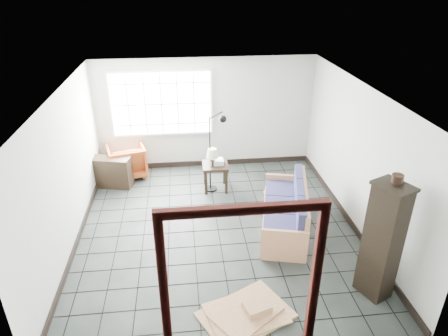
{
  "coord_description": "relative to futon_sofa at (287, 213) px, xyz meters",
  "views": [
    {
      "loc": [
        -0.56,
        -6.04,
        4.3
      ],
      "look_at": [
        0.14,
        0.3,
        1.12
      ],
      "focal_mm": 32.0,
      "sensor_mm": 36.0,
      "label": 1
    }
  ],
  "objects": [
    {
      "name": "ground",
      "position": [
        -1.27,
        0.06,
        -0.32
      ],
      "size": [
        5.5,
        5.5,
        0.0
      ],
      "primitive_type": "plane",
      "color": "black",
      "rests_on": "ground"
    },
    {
      "name": "room_shell",
      "position": [
        -1.27,
        0.09,
        1.36
      ],
      "size": [
        5.02,
        5.52,
        2.61
      ],
      "color": "#AEB2AB",
      "rests_on": "ground"
    },
    {
      "name": "window_panel",
      "position": [
        -2.27,
        2.76,
        1.28
      ],
      "size": [
        2.32,
        0.08,
        1.52
      ],
      "color": "silver",
      "rests_on": "ground"
    },
    {
      "name": "doorway_trim",
      "position": [
        -1.27,
        -2.64,
        1.06
      ],
      "size": [
        1.8,
        0.08,
        2.2
      ],
      "color": "#370F0C",
      "rests_on": "ground"
    },
    {
      "name": "futon_sofa",
      "position": [
        0.0,
        0.0,
        0.0
      ],
      "size": [
        1.2,
        2.11,
        0.88
      ],
      "rotation": [
        0.0,
        0.0,
        -0.24
      ],
      "color": "#996545",
      "rests_on": "ground"
    },
    {
      "name": "armchair",
      "position": [
        -3.13,
        2.46,
        0.1
      ],
      "size": [
        0.97,
        0.93,
        0.83
      ],
      "primitive_type": "imported",
      "rotation": [
        0.0,
        0.0,
        3.39
      ],
      "color": "maroon",
      "rests_on": "ground"
    },
    {
      "name": "side_table",
      "position": [
        -1.17,
        1.6,
        0.17
      ],
      "size": [
        0.55,
        0.55,
        0.59
      ],
      "rotation": [
        0.0,
        0.0,
        -0.02
      ],
      "color": "black",
      "rests_on": "ground"
    },
    {
      "name": "table_lamp",
      "position": [
        -1.23,
        1.55,
        0.54
      ],
      "size": [
        0.31,
        0.31,
        0.39
      ],
      "rotation": [
        0.0,
        0.0,
        -0.25
      ],
      "color": "black",
      "rests_on": "side_table"
    },
    {
      "name": "projector",
      "position": [
        -1.15,
        1.63,
        0.32
      ],
      "size": [
        0.31,
        0.24,
        0.11
      ],
      "rotation": [
        0.0,
        0.0,
        0.01
      ],
      "color": "silver",
      "rests_on": "side_table"
    },
    {
      "name": "floor_lamp",
      "position": [
        -1.15,
        1.55,
        0.63
      ],
      "size": [
        0.5,
        0.31,
        1.78
      ],
      "rotation": [
        0.0,
        0.0,
        0.12
      ],
      "color": "black",
      "rests_on": "ground"
    },
    {
      "name": "console_shelf",
      "position": [
        -3.42,
        1.99,
        0.02
      ],
      "size": [
        0.92,
        0.53,
        0.68
      ],
      "rotation": [
        0.0,
        0.0,
        -0.23
      ],
      "color": "black",
      "rests_on": "ground"
    },
    {
      "name": "tall_shelf",
      "position": [
        0.85,
        -1.75,
        0.61
      ],
      "size": [
        0.55,
        0.61,
        1.82
      ],
      "rotation": [
        0.0,
        0.0,
        0.43
      ],
      "color": "black",
      "rests_on": "ground"
    },
    {
      "name": "pot",
      "position": [
        0.91,
        -1.7,
        1.56
      ],
      "size": [
        0.16,
        0.16,
        0.11
      ],
      "rotation": [
        0.0,
        0.0,
        -0.07
      ],
      "color": "black",
      "rests_on": "tall_shelf"
    },
    {
      "name": "open_box",
      "position": [
        0.09,
        0.66,
        -0.17
      ],
      "size": [
        0.76,
        0.4,
        0.42
      ],
      "rotation": [
        0.0,
        0.0,
        -0.05
      ],
      "color": "#866041",
      "rests_on": "ground"
    },
    {
      "name": "cardboard_pile",
      "position": [
        -1.06,
        -2.0,
        -0.27
      ],
      "size": [
        1.45,
        1.3,
        0.17
      ],
      "rotation": [
        0.0,
        0.0,
        0.43
      ],
      "color": "#866041",
      "rests_on": "ground"
    }
  ]
}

